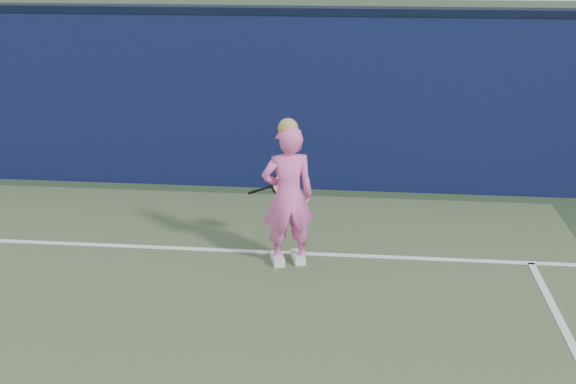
# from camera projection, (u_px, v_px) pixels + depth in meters

# --- Properties ---
(backstop_wall) EXTENTS (24.00, 0.40, 2.50)m
(backstop_wall) POSITION_uv_depth(u_px,v_px,m) (169.00, 100.00, 10.59)
(backstop_wall) COLOR #0D163C
(backstop_wall) RESTS_ON ground
(wall_cap) EXTENTS (24.00, 0.42, 0.10)m
(wall_cap) POSITION_uv_depth(u_px,v_px,m) (164.00, 9.00, 10.15)
(wall_cap) COLOR black
(wall_cap) RESTS_ON backstop_wall
(player) EXTENTS (0.67, 0.54, 1.69)m
(player) POSITION_uv_depth(u_px,v_px,m) (288.00, 196.00, 7.98)
(player) COLOR pink
(player) RESTS_ON ground
(racket) EXTENTS (0.55, 0.18, 0.30)m
(racket) POSITION_uv_depth(u_px,v_px,m) (280.00, 184.00, 8.38)
(racket) COLOR black
(racket) RESTS_ON ground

